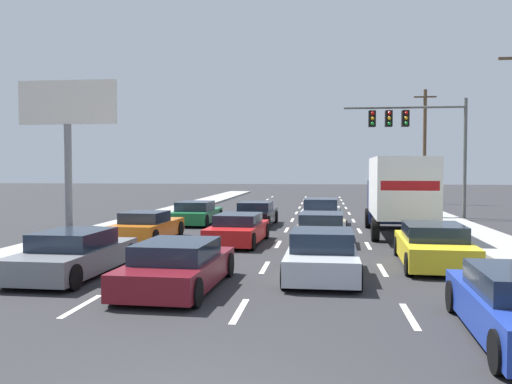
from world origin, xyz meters
The scene contains 18 objects.
ground_plane centered at (0.00, 25.00, 0.00)m, with size 140.00×140.00×0.00m, color #2B2B2D.
sidewalk_right centered at (8.18, 20.00, 0.07)m, with size 2.47×80.00×0.14m, color #9E9E99.
sidewalk_left centered at (-8.18, 20.00, 0.07)m, with size 2.47×80.00×0.14m, color #9E9E99.
lane_markings centered at (0.00, 22.50, 0.00)m, with size 6.94×57.00×0.01m.
car_green centered at (-4.87, 22.14, 0.55)m, with size 2.04×4.58×1.20m.
car_orange centered at (-5.34, 15.46, 0.55)m, with size 2.03×4.37×1.19m.
car_gray centered at (-5.04, 8.20, 0.57)m, with size 2.05×4.73×1.23m.
car_black centered at (-1.71, 21.82, 0.56)m, with size 2.03×4.38×1.20m.
car_red centered at (-1.56, 15.00, 0.54)m, with size 2.07×4.53×1.16m.
car_maroon centered at (-1.79, 6.84, 0.55)m, with size 2.14×4.53×1.18m.
car_white centered at (1.62, 23.05, 0.62)m, with size 2.15×4.59×1.34m.
car_tan centered at (1.66, 15.36, 0.57)m, with size 2.08×4.68×1.21m.
car_silver centered at (1.67, 8.72, 0.58)m, with size 1.98×4.26×1.27m.
box_truck centered at (4.96, 18.38, 1.92)m, with size 2.70×7.88×3.38m.
car_yellow centered at (5.00, 10.95, 0.59)m, with size 2.19×4.74×1.25m.
traffic_signal_mast centered at (6.74, 27.40, 5.34)m, with size 7.11×0.69×7.00m.
utility_pole_far centered at (10.01, 40.86, 4.82)m, with size 1.80×0.28×9.36m.
roadside_billboard centered at (-10.81, 19.96, 5.31)m, with size 5.00×0.36×7.23m.
Camera 1 is at (1.67, -6.11, 2.93)m, focal length 38.87 mm.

